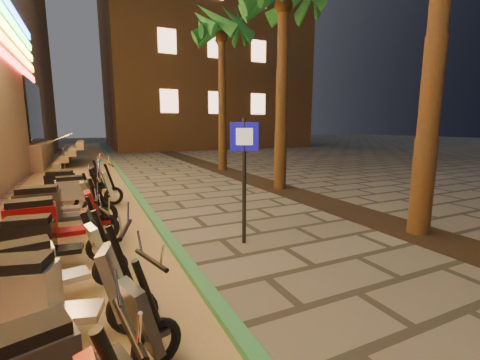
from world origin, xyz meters
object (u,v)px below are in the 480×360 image
pedestrian_sign (244,164)px  scooter_9 (55,207)px  scooter_7 (48,239)px  scooter_11 (82,190)px  scooter_12 (71,184)px  scooter_8 (51,221)px  scooter_10 (57,201)px  scooter_5 (45,295)px  scooter_6 (47,267)px

pedestrian_sign → scooter_9: pedestrian_sign is taller
pedestrian_sign → scooter_7: bearing=-163.7°
scooter_11 → scooter_12: 0.93m
scooter_9 → scooter_8: bearing=-90.3°
scooter_10 → scooter_11: bearing=62.9°
scooter_11 → scooter_12: bearing=100.2°
scooter_8 → scooter_11: size_ratio=1.07×
scooter_11 → scooter_7: bearing=-102.9°
pedestrian_sign → scooter_9: (-3.06, 1.98, -0.89)m
scooter_11 → scooter_12: scooter_12 is taller
scooter_5 → scooter_6: bearing=109.9°
scooter_10 → scooter_12: (0.20, 1.90, 0.04)m
scooter_5 → scooter_7: bearing=109.7°
scooter_12 → scooter_5: bearing=-81.6°
scooter_5 → pedestrian_sign: bearing=44.3°
scooter_6 → scooter_7: bearing=82.5°
pedestrian_sign → scooter_7: (-3.04, 0.26, -0.97)m
scooter_12 → scooter_11: bearing=-65.0°
scooter_9 → scooter_12: size_ratio=1.07×
pedestrian_sign → scooter_5: (-2.88, -1.61, -0.93)m
scooter_10 → pedestrian_sign: bearing=-44.8°
scooter_8 → scooter_6: bearing=-89.8°
scooter_12 → scooter_9: bearing=-85.0°
pedestrian_sign → scooter_8: size_ratio=1.30×
pedestrian_sign → scooter_8: 3.35m
pedestrian_sign → scooter_9: bearing=168.4°
scooter_6 → scooter_12: size_ratio=0.91×
scooter_5 → scooter_11: 5.52m
scooter_6 → scooter_10: bearing=80.3°
scooter_10 → scooter_12: bearing=82.0°
scooter_5 → scooter_11: scooter_5 is taller
scooter_6 → scooter_9: 2.77m
pedestrian_sign → scooter_11: pedestrian_sign is taller
scooter_12 → scooter_10: bearing=-87.9°
pedestrian_sign → scooter_6: (-2.95, -0.79, -0.97)m
scooter_7 → scooter_10: 2.63m
scooter_8 → scooter_11: 2.90m
scooter_8 → scooter_12: bearing=84.4°
scooter_7 → scooter_12: 4.52m
pedestrian_sign → scooter_5: size_ratio=1.35×
scooter_7 → pedestrian_sign: bearing=0.8°
scooter_7 → scooter_10: scooter_7 is taller
scooter_8 → scooter_10: 1.86m
scooter_5 → scooter_7: scooter_5 is taller
scooter_10 → scooter_7: bearing=-90.3°
pedestrian_sign → scooter_8: bearing=-177.2°
pedestrian_sign → scooter_5: 3.43m
scooter_12 → scooter_6: bearing=-82.3°
pedestrian_sign → scooter_10: size_ratio=1.48×
pedestrian_sign → scooter_10: pedestrian_sign is taller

